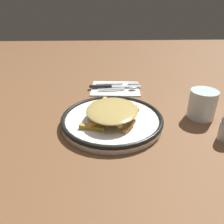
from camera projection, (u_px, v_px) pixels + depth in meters
name	position (u px, v px, depth m)	size (l,w,h in m)	color
ground_plane	(112.00, 124.00, 0.67)	(2.60, 2.60, 0.00)	brown
plate	(112.00, 120.00, 0.67)	(0.30, 0.30, 0.03)	white
fries_heap	(112.00, 111.00, 0.65)	(0.22, 0.18, 0.04)	gold
napkin	(115.00, 88.00, 0.91)	(0.15, 0.19, 0.01)	white
fork	(118.00, 84.00, 0.93)	(0.03, 0.18, 0.01)	silver
knife	(111.00, 86.00, 0.91)	(0.02, 0.21, 0.01)	black
spoon	(125.00, 88.00, 0.88)	(0.03, 0.15, 0.01)	silver
water_glass	(202.00, 104.00, 0.69)	(0.08, 0.08, 0.09)	silver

